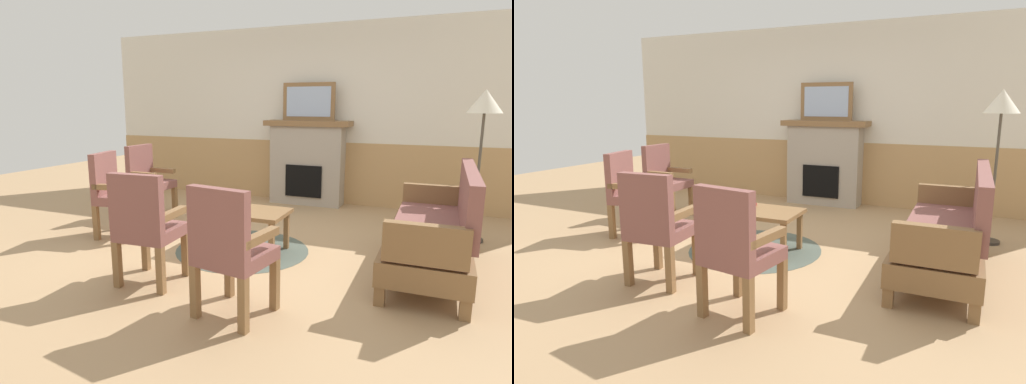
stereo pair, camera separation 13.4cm
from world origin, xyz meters
TOP-DOWN VIEW (x-y plane):
  - ground_plane at (0.00, 0.00)m, footprint 14.00×14.00m
  - wall_back at (0.00, 2.60)m, footprint 7.20×0.14m
  - fireplace at (0.00, 2.35)m, footprint 1.30×0.44m
  - framed_picture at (0.00, 2.35)m, footprint 0.80×0.04m
  - couch at (1.89, 0.01)m, footprint 0.70×1.80m
  - coffee_table at (0.01, -0.06)m, footprint 0.96×0.56m
  - round_rug at (0.01, -0.06)m, footprint 1.41×1.41m
  - book_on_table at (-0.14, 0.03)m, footprint 0.21×0.17m
  - armchair_near_fireplace at (-1.76, 0.71)m, footprint 0.49×0.49m
  - armchair_by_window_left at (-1.56, -0.17)m, footprint 0.57×0.57m
  - armchair_front_left at (0.57, -1.45)m, footprint 0.55×0.55m
  - armchair_front_center at (-0.34, -1.20)m, footprint 0.51×0.51m
  - floor_lamp_by_couch at (2.28, 1.25)m, footprint 0.36×0.36m

SIDE VIEW (x-z plane):
  - ground_plane at x=0.00m, z-range 0.00..0.00m
  - round_rug at x=0.01m, z-range 0.00..0.01m
  - coffee_table at x=0.01m, z-range 0.17..0.61m
  - couch at x=1.89m, z-range -0.09..0.89m
  - book_on_table at x=-0.14m, z-range 0.44..0.47m
  - armchair_near_fireplace at x=-1.76m, z-range 0.05..1.03m
  - armchair_by_window_left at x=-1.56m, z-range 0.05..1.03m
  - armchair_front_left at x=0.57m, z-range 0.05..1.03m
  - armchair_front_center at x=-0.34m, z-range 0.05..1.03m
  - fireplace at x=0.00m, z-range 0.01..1.29m
  - wall_back at x=0.00m, z-range -0.04..2.66m
  - floor_lamp_by_couch at x=2.28m, z-range 0.61..2.29m
  - framed_picture at x=0.00m, z-range 1.28..1.84m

